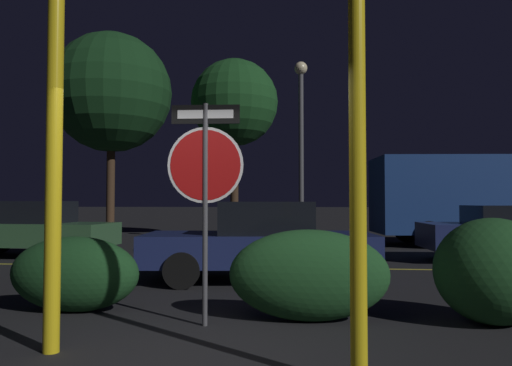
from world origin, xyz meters
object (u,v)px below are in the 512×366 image
object	(u,v)px
tree_1	(112,93)
yellow_pole_right	(358,157)
yellow_pole_left	(54,169)
street_lamp	(301,128)
passing_car_3	(510,233)
hedge_bush_1	(74,274)
stop_sign	(205,169)
passing_car_1	(28,229)
hedge_bush_3	(494,271)
tree_0	(234,103)
hedge_bush_2	(309,275)
delivery_truck	(480,197)
passing_car_2	(261,242)

from	to	relation	value
tree_1	yellow_pole_right	bearing A→B (deg)	-61.75
yellow_pole_left	street_lamp	bearing A→B (deg)	78.99
yellow_pole_left	passing_car_3	size ratio (longest dim) A/B	0.83
hedge_bush_1	stop_sign	bearing A→B (deg)	-16.78
yellow_pole_left	passing_car_1	xyz separation A→B (m)	(-4.74, 7.71, -1.02)
hedge_bush_3	tree_0	bearing A→B (deg)	110.24
yellow_pole_right	passing_car_1	bearing A→B (deg)	132.15
yellow_pole_right	tree_0	xyz separation A→B (m)	(-3.24, 15.70, 3.59)
hedge_bush_2	delivery_truck	distance (m)	12.31
hedge_bush_2	street_lamp	world-z (taller)	street_lamp
stop_sign	street_lamp	size ratio (longest dim) A/B	0.43
yellow_pole_right	street_lamp	bearing A→B (deg)	92.60
delivery_truck	tree_1	xyz separation A→B (m)	(-13.29, 1.96, 4.13)
yellow_pole_right	delivery_truck	distance (m)	14.03
yellow_pole_right	hedge_bush_1	xyz separation A→B (m)	(-3.39, 2.31, -1.28)
hedge_bush_1	street_lamp	world-z (taller)	street_lamp
yellow_pole_left	passing_car_2	size ratio (longest dim) A/B	0.80
stop_sign	yellow_pole_left	distance (m)	1.68
passing_car_1	street_lamp	size ratio (longest dim) A/B	0.77
hedge_bush_1	passing_car_1	bearing A→B (deg)	124.61
hedge_bush_2	passing_car_3	size ratio (longest dim) A/B	0.46
street_lamp	tree_1	size ratio (longest dim) A/B	0.74
passing_car_3	delivery_truck	distance (m)	4.62
stop_sign	hedge_bush_2	world-z (taller)	stop_sign
passing_car_2	passing_car_3	bearing A→B (deg)	-64.29
stop_sign	tree_0	size ratio (longest dim) A/B	0.36
hedge_bush_3	passing_car_3	distance (m)	6.94
hedge_bush_2	passing_car_1	xyz separation A→B (m)	(-7.17, 6.22, 0.17)
hedge_bush_2	street_lamp	size ratio (longest dim) A/B	0.32
hedge_bush_2	passing_car_3	bearing A→B (deg)	53.28
yellow_pole_left	hedge_bush_3	world-z (taller)	yellow_pole_left
hedge_bush_2	hedge_bush_3	distance (m)	2.13
street_lamp	hedge_bush_3	bearing A→B (deg)	-76.97
hedge_bush_3	delivery_truck	bearing A→B (deg)	72.15
passing_car_1	hedge_bush_3	bearing A→B (deg)	-119.83
hedge_bush_2	delivery_truck	xyz separation A→B (m)	(5.63, 10.90, 1.04)
yellow_pole_right	hedge_bush_1	distance (m)	4.30
stop_sign	street_lamp	distance (m)	10.63
stop_sign	yellow_pole_right	distance (m)	2.35
street_lamp	passing_car_3	bearing A→B (deg)	-35.80
yellow_pole_right	passing_car_2	distance (m)	5.33
delivery_truck	stop_sign	bearing A→B (deg)	-35.68
tree_1	passing_car_2	bearing A→B (deg)	-55.41
hedge_bush_1	street_lamp	bearing A→B (deg)	73.92
stop_sign	delivery_truck	xyz separation A→B (m)	(6.82, 11.24, -0.22)
yellow_pole_left	hedge_bush_2	xyz separation A→B (m)	(2.42, 1.48, -1.19)
passing_car_1	delivery_truck	world-z (taller)	delivery_truck
passing_car_3	yellow_pole_left	bearing A→B (deg)	-44.10
street_lamp	tree_0	size ratio (longest dim) A/B	0.84
passing_car_3	passing_car_2	bearing A→B (deg)	-60.18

